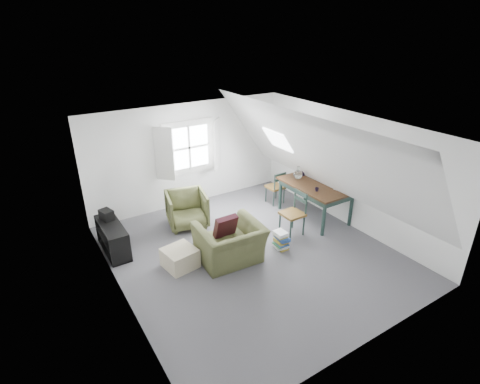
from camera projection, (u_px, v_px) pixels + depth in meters
floor at (252, 253)px, 7.39m from camera, size 5.50×5.50×0.00m
ceiling at (254, 130)px, 6.36m from camera, size 5.50×5.50×0.00m
wall_back at (189, 155)px, 8.99m from camera, size 5.00×0.00×5.00m
wall_front at (374, 274)px, 4.76m from camera, size 5.00×0.00×5.00m
wall_left at (116, 234)px, 5.66m from camera, size 0.00×5.50×5.50m
wall_right at (348, 170)px, 8.09m from camera, size 0.00×5.50×5.50m
slope_left at (172, 188)px, 5.90m from camera, size 3.19×5.50×4.48m
slope_right at (318, 154)px, 7.41m from camera, size 3.19×5.50×4.48m
dormer_window at (190, 148)px, 8.85m from camera, size 1.71×0.35×1.30m
skylight at (278, 140)px, 8.42m from camera, size 0.35×0.75×0.47m
armchair_near at (230, 260)px, 7.18m from camera, size 1.22×1.09×0.76m
armchair_far at (188, 225)px, 8.43m from camera, size 1.02×1.03×0.79m
throw_pillow at (226, 226)px, 7.02m from camera, size 0.44×0.26×0.45m
ottoman at (180, 258)px, 6.93m from camera, size 0.63×0.63×0.37m
dining_table at (315, 189)px, 8.49m from camera, size 0.99×1.66×0.83m
demijohn at (298, 174)px, 8.67m from camera, size 0.21×0.21×0.30m
vase_twigs at (303, 170)px, 8.86m from camera, size 0.08×0.08×0.59m
cup at (317, 191)px, 8.10m from camera, size 0.10×0.10×0.08m
paper_box at (337, 188)px, 8.19m from camera, size 0.15×0.12×0.04m
dining_chair_far at (276, 187)px, 9.28m from camera, size 0.40×0.40×0.84m
dining_chair_near at (294, 213)px, 7.90m from camera, size 0.44×0.44×0.95m
media_shelf at (114, 240)px, 7.35m from camera, size 0.38×1.15×0.59m
electronics_box at (107, 215)px, 7.40m from camera, size 0.27×0.32×0.22m
magazine_stack at (281, 240)px, 7.48m from camera, size 0.28×0.34×0.38m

